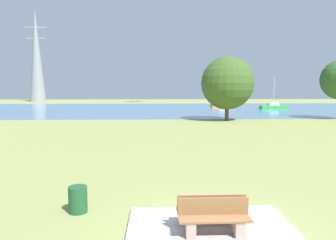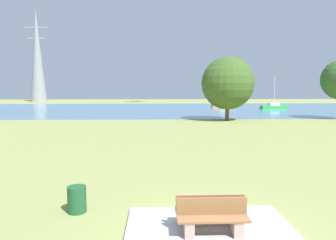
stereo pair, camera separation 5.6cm
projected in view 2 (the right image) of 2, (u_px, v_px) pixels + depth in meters
The scene contains 10 objects.
ground_plane at pixel (171, 128), 29.98m from camera, with size 160.00×160.00×0.00m, color #8C9351.
concrete_pad at pixel (211, 231), 8.11m from camera, with size 4.40×3.20×0.10m, color #B1B1B1.
bench_facing_water at pixel (209, 212), 8.33m from camera, with size 1.80×0.48×0.89m.
bench_facing_inland at pixel (213, 220), 7.80m from camera, with size 1.80×0.48×0.89m.
litter_bin at pixel (77, 199), 9.46m from camera, with size 0.56×0.56×0.80m, color #1E512D.
water_surface at pixel (163, 109), 57.82m from camera, with size 140.00×40.00×0.02m, color teal.
sailboat_orange at pixel (223, 105), 64.02m from camera, with size 4.95×2.07×6.34m.
sailboat_green at pixel (274, 106), 57.73m from camera, with size 4.87×1.75×5.79m.
tree_west_far at pixel (228, 83), 36.35m from camera, with size 6.13×6.13×7.42m.
electricity_pylon at pixel (37, 56), 88.91m from camera, with size 6.40×4.40×26.12m.
Camera 2 is at (-1.41, -7.73, 3.74)m, focal length 33.49 mm.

